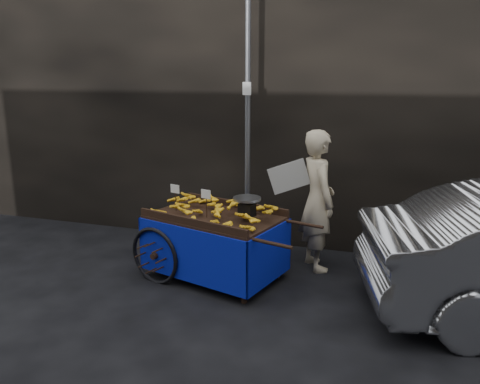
% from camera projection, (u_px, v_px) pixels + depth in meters
% --- Properties ---
extents(ground, '(80.00, 80.00, 0.00)m').
position_uv_depth(ground, '(197.00, 280.00, 6.07)').
color(ground, black).
rests_on(ground, ground).
extents(building_wall, '(13.50, 2.00, 5.00)m').
position_uv_depth(building_wall, '(276.00, 80.00, 7.75)').
color(building_wall, black).
rests_on(building_wall, ground).
extents(street_pole, '(0.12, 0.10, 4.00)m').
position_uv_depth(street_pole, '(248.00, 117.00, 6.70)').
color(street_pole, slate).
rests_on(street_pole, ground).
extents(banana_cart, '(2.44, 1.57, 1.22)m').
position_uv_depth(banana_cart, '(212.00, 221.00, 6.01)').
color(banana_cart, black).
rests_on(banana_cart, ground).
extents(vendor, '(1.03, 0.83, 1.90)m').
position_uv_depth(vendor, '(317.00, 200.00, 6.26)').
color(vendor, '#C7B694').
rests_on(vendor, ground).
extents(plastic_bag, '(0.26, 0.21, 0.24)m').
position_uv_depth(plastic_bag, '(274.00, 267.00, 6.20)').
color(plastic_bag, '#1A37C6').
rests_on(plastic_bag, ground).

